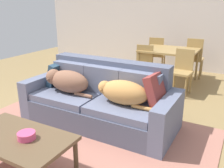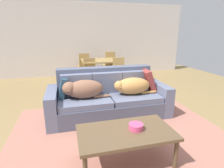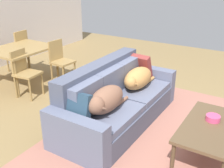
{
  "view_description": "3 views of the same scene",
  "coord_description": "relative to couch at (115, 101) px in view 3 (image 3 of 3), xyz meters",
  "views": [
    {
      "loc": [
        1.79,
        -2.67,
        1.75
      ],
      "look_at": [
        0.24,
        0.18,
        0.65
      ],
      "focal_mm": 39.13,
      "sensor_mm": 36.0,
      "label": 1
    },
    {
      "loc": [
        -0.77,
        -3.03,
        1.59
      ],
      "look_at": [
        0.05,
        0.09,
        0.67
      ],
      "focal_mm": 28.71,
      "sensor_mm": 36.0,
      "label": 2
    },
    {
      "loc": [
        -3.18,
        -1.68,
        2.21
      ],
      "look_at": [
        0.02,
        0.3,
        0.61
      ],
      "focal_mm": 43.42,
      "sensor_mm": 36.0,
      "label": 3
    }
  ],
  "objects": [
    {
      "name": "coffee_table",
      "position": [
        -0.12,
        -1.45,
        0.06
      ],
      "size": [
        1.16,
        0.64,
        0.45
      ],
      "color": "brown",
      "rests_on": "ground"
    },
    {
      "name": "ground_plane",
      "position": [
        -0.01,
        -0.24,
        -0.34
      ],
      "size": [
        10.0,
        10.0,
        0.0
      ],
      "primitive_type": "plane",
      "color": "olive"
    },
    {
      "name": "bowl_on_coffee_table",
      "position": [
        0.01,
        -1.44,
        0.14
      ],
      "size": [
        0.18,
        0.18,
        0.07
      ],
      "primitive_type": "cylinder",
      "color": "#EA4C7F",
      "rests_on": "coffee_table"
    },
    {
      "name": "dining_table",
      "position": [
        0.33,
        2.42,
        0.34
      ],
      "size": [
        1.19,
        1.0,
        0.75
      ],
      "color": "#A8864D",
      "rests_on": "ground"
    },
    {
      "name": "throw_pillow_by_left_arm",
      "position": [
        -0.86,
        0.05,
        0.27
      ],
      "size": [
        0.21,
        0.39,
        0.4
      ],
      "primitive_type": "cube",
      "rotation": [
        0.0,
        0.26,
        0.03
      ],
      "color": "#2A445A",
      "rests_on": "couch"
    },
    {
      "name": "area_rug",
      "position": [
        -0.0,
        -0.97,
        -0.34
      ],
      "size": [
        3.47,
        3.12,
        0.01
      ],
      "primitive_type": "cube",
      "rotation": [
        0.0,
        0.0,
        -0.01
      ],
      "color": "#AF6F5E",
      "rests_on": "ground"
    },
    {
      "name": "dog_on_right_cushion",
      "position": [
        0.44,
        -0.15,
        0.26
      ],
      "size": [
        0.84,
        0.35,
        0.33
      ],
      "rotation": [
        0.0,
        0.0,
        -0.01
      ],
      "color": "#C68A49",
      "rests_on": "couch"
    },
    {
      "name": "throw_pillow_by_right_arm",
      "position": [
        0.86,
        0.04,
        0.3
      ],
      "size": [
        0.29,
        0.47,
        0.46
      ],
      "primitive_type": "cube",
      "rotation": [
        0.0,
        -0.33,
        -0.08
      ],
      "color": "brown",
      "rests_on": "couch"
    },
    {
      "name": "dog_on_left_cushion",
      "position": [
        -0.51,
        -0.15,
        0.27
      ],
      "size": [
        0.85,
        0.36,
        0.34
      ],
      "rotation": [
        0.0,
        0.0,
        -0.01
      ],
      "color": "#895D46",
      "rests_on": "couch"
    },
    {
      "name": "dining_chair_far_right",
      "position": [
        0.78,
        3.02,
        0.18
      ],
      "size": [
        0.42,
        0.42,
        0.95
      ],
      "rotation": [
        0.0,
        0.0,
        3.2
      ],
      "color": "#A8864D",
      "rests_on": "ground"
    },
    {
      "name": "couch",
      "position": [
        0.0,
        0.0,
        0.0
      ],
      "size": [
        2.31,
        0.95,
        0.92
      ],
      "rotation": [
        0.0,
        0.0,
        -0.01
      ],
      "color": "#50566B",
      "rests_on": "ground"
    },
    {
      "name": "dining_chair_near_left",
      "position": [
        -0.08,
        1.9,
        0.15
      ],
      "size": [
        0.44,
        0.44,
        0.88
      ],
      "rotation": [
        0.0,
        0.0,
        0.12
      ],
      "color": "#A8864D",
      "rests_on": "ground"
    },
    {
      "name": "dining_chair_near_right",
      "position": [
        0.78,
        1.8,
        0.16
      ],
      "size": [
        0.43,
        0.43,
        0.88
      ],
      "rotation": [
        0.0,
        0.0,
        -0.07
      ],
      "color": "#A8864D",
      "rests_on": "ground"
    }
  ]
}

